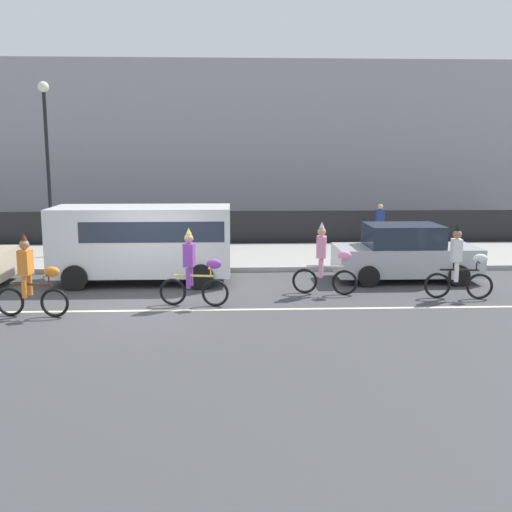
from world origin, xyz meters
The scene contains 13 objects.
ground_plane centered at (0.00, 0.00, 0.00)m, with size 80.00×80.00×0.00m, color #424244.
road_centre_line centered at (0.00, -0.50, 0.00)m, with size 36.00×0.14×0.01m, color beige.
sidewalk_curb centered at (0.00, 6.50, 0.07)m, with size 60.00×5.00×0.15m, color #9E9B93.
fence_line centered at (0.00, 9.40, 0.70)m, with size 40.00×0.08×1.40m, color black.
building_backdrop centered at (2.09, 18.00, 3.97)m, with size 28.00×8.00×7.94m, color #99939E.
parade_cyclist_orange centered at (-2.43, -0.91, 0.84)m, with size 1.71×0.51×1.92m.
parade_cyclist_purple centered at (1.18, -0.09, 0.84)m, with size 1.71×0.52×1.92m.
parade_cyclist_pink centered at (4.55, 0.99, 0.84)m, with size 1.69×0.57×1.92m.
parade_cyclist_zebra centered at (7.89, 0.36, 0.84)m, with size 1.71×0.51×1.92m.
parked_van_white centered at (-0.37, 2.70, 1.28)m, with size 5.00×2.22×2.18m.
parked_car_silver centered at (7.14, 2.66, 0.78)m, with size 4.10×1.92×1.64m.
street_lamp_post centered at (-4.09, 6.42, 3.99)m, with size 0.36×0.36×5.86m.
pedestrian_onlooker centered at (7.74, 8.05, 1.01)m, with size 0.32×0.20×1.62m.
Camera 1 is at (2.08, -14.31, 3.69)m, focal length 42.00 mm.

